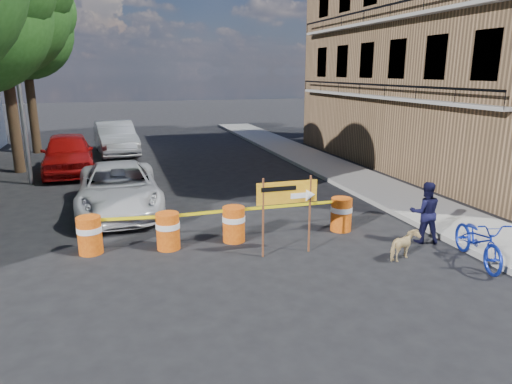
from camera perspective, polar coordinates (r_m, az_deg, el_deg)
ground at (r=10.52m, az=-0.48°, el=-8.57°), size 120.00×120.00×0.00m
sidewalk_east at (r=18.16m, az=12.97°, el=1.39°), size 2.40×40.00×0.15m
apartment_building at (r=22.77m, az=24.66°, el=18.15°), size 8.00×16.00×12.00m
tree_mid_b at (r=21.77m, az=-29.37°, el=19.74°), size 5.67×5.40×9.62m
tree_far at (r=26.63m, az=-27.02°, el=17.69°), size 5.04×4.80×8.84m
streetlamp at (r=19.02m, az=-27.59°, el=13.81°), size 1.25×0.18×8.00m
barrel_far_left at (r=11.45m, az=-20.07°, el=-4.99°), size 0.58×0.58×0.90m
barrel_mid_left at (r=11.23m, az=-10.95°, el=-4.71°), size 0.58×0.58×0.90m
barrel_mid_right at (r=11.53m, az=-2.79°, el=-3.94°), size 0.58×0.58×0.90m
barrel_far_right at (r=12.51m, az=10.61°, el=-2.67°), size 0.58×0.58×0.90m
detour_sign at (r=10.51m, az=4.88°, el=-0.71°), size 1.46×0.27×1.87m
pedestrian at (r=12.12m, az=20.38°, el=-2.40°), size 0.91×0.81×1.56m
bicycle at (r=11.21m, az=26.33°, el=-3.09°), size 0.97×1.23×2.05m
dog at (r=10.96m, az=18.05°, el=-6.40°), size 0.90×0.68×0.69m
suv_white at (r=14.59m, az=-16.78°, el=0.49°), size 2.43×5.20×1.44m
sedan_red at (r=20.81m, az=-22.45°, el=4.49°), size 2.32×5.07×1.69m
sedan_silver at (r=24.84m, az=-17.16°, el=6.46°), size 2.34×5.28×1.69m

